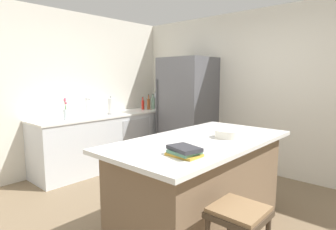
% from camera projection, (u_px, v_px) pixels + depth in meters
% --- Properties ---
extents(ground_plane, '(7.20, 7.20, 0.00)m').
position_uv_depth(ground_plane, '(167.00, 222.00, 2.99)').
color(ground_plane, '#7A664C').
extents(wall_rear, '(6.00, 0.10, 2.60)m').
position_uv_depth(wall_rear, '(261.00, 92.00, 4.47)').
color(wall_rear, silver).
rests_on(wall_rear, ground_plane).
extents(wall_left, '(0.10, 6.00, 2.60)m').
position_uv_depth(wall_left, '(54.00, 92.00, 4.44)').
color(wall_left, silver).
rests_on(wall_left, ground_plane).
extents(counter_run_left, '(0.69, 2.65, 0.91)m').
position_uv_depth(counter_run_left, '(110.00, 139.00, 4.89)').
color(counter_run_left, silver).
rests_on(counter_run_left, ground_plane).
extents(kitchen_island, '(1.03, 1.99, 0.94)m').
position_uv_depth(kitchen_island, '(201.00, 184.00, 2.80)').
color(kitchen_island, '#7A6047').
rests_on(kitchen_island, ground_plane).
extents(refrigerator, '(0.85, 0.78, 1.88)m').
position_uv_depth(refrigerator, '(187.00, 111.00, 4.98)').
color(refrigerator, '#56565B').
rests_on(refrigerator, ground_plane).
extents(bar_stool, '(0.36, 0.36, 0.67)m').
position_uv_depth(bar_stool, '(238.00, 224.00, 1.91)').
color(bar_stool, '#473828').
rests_on(bar_stool, ground_plane).
extents(sink_faucet, '(0.15, 0.05, 0.30)m').
position_uv_depth(sink_faucet, '(87.00, 106.00, 4.54)').
color(sink_faucet, silver).
rests_on(sink_faucet, counter_run_left).
extents(flower_vase, '(0.07, 0.07, 0.32)m').
position_uv_depth(flower_vase, '(66.00, 113.00, 4.15)').
color(flower_vase, silver).
rests_on(flower_vase, counter_run_left).
extents(paper_towel_roll, '(0.14, 0.14, 0.31)m').
position_uv_depth(paper_towel_roll, '(111.00, 106.00, 4.76)').
color(paper_towel_roll, gray).
rests_on(paper_towel_roll, counter_run_left).
extents(soda_bottle, '(0.08, 0.08, 0.33)m').
position_uv_depth(soda_bottle, '(156.00, 101.00, 5.74)').
color(soda_bottle, silver).
rests_on(soda_bottle, counter_run_left).
extents(whiskey_bottle, '(0.08, 0.08, 0.28)m').
position_uv_depth(whiskey_bottle, '(158.00, 103.00, 5.57)').
color(whiskey_bottle, brown).
rests_on(whiskey_bottle, counter_run_left).
extents(gin_bottle, '(0.08, 0.08, 0.30)m').
position_uv_depth(gin_bottle, '(153.00, 103.00, 5.53)').
color(gin_bottle, '#8CB79E').
rests_on(gin_bottle, counter_run_left).
extents(vinegar_bottle, '(0.06, 0.06, 0.29)m').
position_uv_depth(vinegar_bottle, '(149.00, 104.00, 5.46)').
color(vinegar_bottle, '#994C23').
rests_on(vinegar_bottle, counter_run_left).
extents(hot_sauce_bottle, '(0.05, 0.05, 0.25)m').
position_uv_depth(hot_sauce_bottle, '(143.00, 104.00, 5.45)').
color(hot_sauce_bottle, red).
rests_on(hot_sauce_bottle, counter_run_left).
extents(cookbook_stack, '(0.29, 0.23, 0.08)m').
position_uv_depth(cookbook_stack, '(184.00, 151.00, 2.15)').
color(cookbook_stack, gold).
rests_on(cookbook_stack, kitchen_island).
extents(mixing_bowl, '(0.25, 0.25, 0.08)m').
position_uv_depth(mixing_bowl, '(228.00, 134.00, 2.80)').
color(mixing_bowl, silver).
rests_on(mixing_bowl, kitchen_island).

